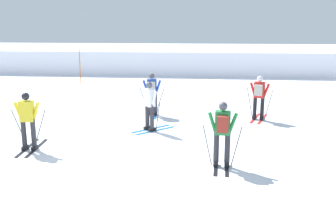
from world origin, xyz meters
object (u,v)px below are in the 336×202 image
(skier_yellow, at_px, (28,120))
(skier_green, at_px, (222,131))
(skier_white, at_px, (150,105))
(skier_red, at_px, (259,96))
(trail_marker_pole, at_px, (80,68))
(skier_blue, at_px, (152,92))

(skier_yellow, height_order, skier_green, same)
(skier_yellow, xyz_separation_m, skier_white, (3.21, 2.25, 0.00))
(skier_white, height_order, skier_red, same)
(trail_marker_pole, bearing_deg, skier_blue, -50.47)
(skier_red, bearing_deg, skier_white, -155.35)
(skier_green, relative_size, trail_marker_pole, 0.76)
(skier_yellow, xyz_separation_m, skier_green, (5.51, -0.75, 0.04))
(skier_yellow, distance_m, skier_red, 8.21)
(skier_green, height_order, skier_white, same)
(skier_blue, relative_size, skier_green, 1.00)
(skier_green, xyz_separation_m, skier_red, (1.63, 4.80, 0.00))
(skier_yellow, relative_size, trail_marker_pole, 0.77)
(skier_blue, relative_size, skier_yellow, 1.00)
(skier_red, bearing_deg, skier_green, -108.74)
(trail_marker_pole, bearing_deg, skier_green, -56.06)
(skier_green, distance_m, skier_red, 5.07)
(skier_white, height_order, trail_marker_pole, trail_marker_pole)
(skier_blue, bearing_deg, skier_white, -83.94)
(skier_yellow, distance_m, skier_white, 3.93)
(trail_marker_pole, bearing_deg, skier_yellow, -78.92)
(skier_yellow, relative_size, skier_red, 1.00)
(skier_blue, height_order, skier_green, same)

